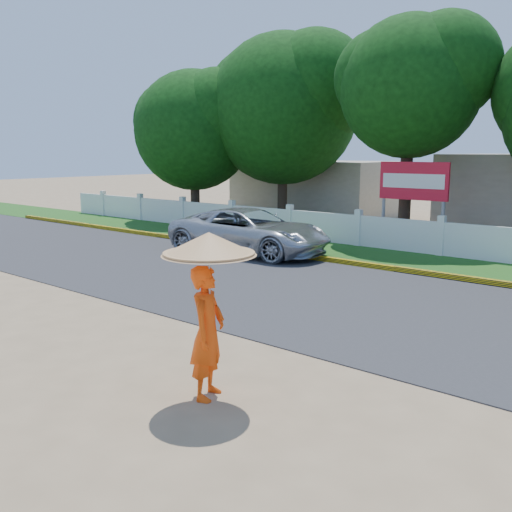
% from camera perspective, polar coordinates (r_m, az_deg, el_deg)
% --- Properties ---
extents(ground, '(120.00, 120.00, 0.00)m').
position_cam_1_polar(ground, '(10.01, -7.45, -8.94)').
color(ground, '#9E8460').
rests_on(ground, ground).
extents(road, '(60.00, 7.00, 0.02)m').
position_cam_1_polar(road, '(13.33, 6.93, -3.96)').
color(road, '#38383A').
rests_on(road, ground).
extents(grass_verge, '(60.00, 3.50, 0.03)m').
position_cam_1_polar(grass_verge, '(17.87, 16.15, -0.60)').
color(grass_verge, '#2D601E').
rests_on(grass_verge, ground).
extents(curb, '(40.00, 0.18, 0.16)m').
position_cam_1_polar(curb, '(16.34, 13.74, -1.26)').
color(curb, yellow).
rests_on(curb, ground).
extents(fence, '(40.00, 0.10, 1.10)m').
position_cam_1_polar(fence, '(19.10, 18.00, 1.62)').
color(fence, silver).
rests_on(fence, ground).
extents(building_far, '(8.00, 5.00, 2.80)m').
position_cam_1_polar(building_far, '(30.59, 6.11, 6.80)').
color(building_far, '#B7AD99').
rests_on(building_far, ground).
extents(vehicle, '(5.61, 3.10, 1.49)m').
position_cam_1_polar(vehicle, '(18.53, -0.62, 2.48)').
color(vehicle, '#B0B3B8').
rests_on(vehicle, ground).
extents(monk_with_parasol, '(1.25, 1.25, 2.28)m').
position_cam_1_polar(monk_with_parasol, '(7.56, -4.81, -3.55)').
color(monk_with_parasol, '#FF4D0D').
rests_on(monk_with_parasol, ground).
extents(billboard, '(2.50, 0.13, 2.95)m').
position_cam_1_polar(billboard, '(20.54, 15.47, 6.80)').
color(billboard, gray).
rests_on(billboard, ground).
extents(tree_row, '(34.14, 8.37, 9.32)m').
position_cam_1_polar(tree_row, '(21.65, 23.79, 14.54)').
color(tree_row, '#473828').
rests_on(tree_row, ground).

